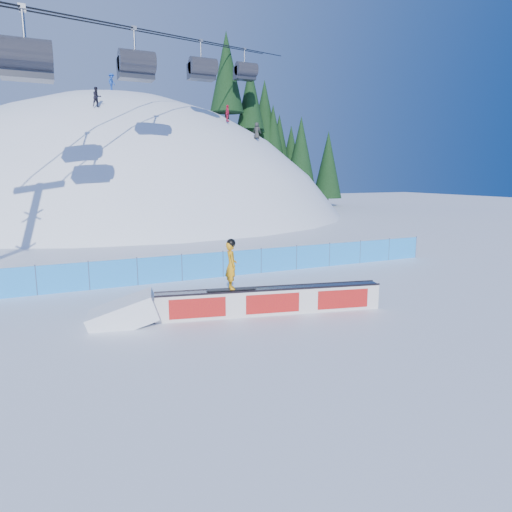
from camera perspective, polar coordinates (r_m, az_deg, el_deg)
name	(u,v)px	position (r m, az deg, el deg)	size (l,w,h in m)	color
ground	(287,297)	(18.20, 3.92, -5.15)	(160.00, 160.00, 0.00)	white
snow_hill	(129,353)	(62.31, -15.64, -11.65)	(64.00, 64.00, 64.00)	white
treeline	(275,124)	(63.50, 2.44, 16.15)	(19.31, 9.20, 22.01)	#2F1F12
safety_fence	(242,263)	(22.00, -1.71, -0.82)	(22.05, 0.05, 1.30)	#208BEA
chairlift	(190,40)	(46.44, -8.27, 25.20)	(40.80, 41.70, 22.00)	gray
rail_box	(271,301)	(15.93, 1.89, -5.62)	(7.84, 2.24, 0.95)	silver
snow_ramp	(124,324)	(15.64, -16.13, -8.13)	(2.14, 1.43, 0.80)	white
snowboarder	(231,265)	(15.33, -3.12, -1.11)	(1.70, 0.65, 1.75)	black
distant_skiers	(164,102)	(48.36, -11.38, 18.31)	(16.38, 8.83, 6.71)	black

